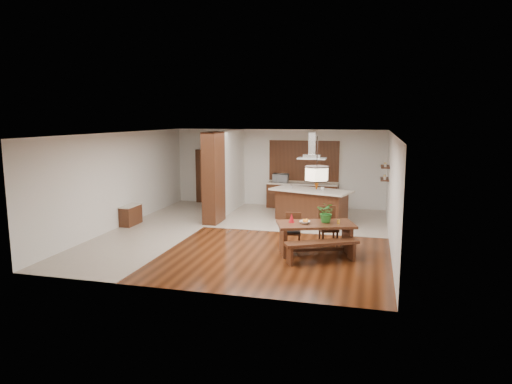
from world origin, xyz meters
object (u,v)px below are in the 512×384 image
(fruit_bowl, at_px, (305,222))
(island_cup, at_px, (323,189))
(foliage_plant, at_px, (327,212))
(microwave, at_px, (281,178))
(dining_table, at_px, (316,231))
(hallway_console, at_px, (131,215))
(kitchen_island, at_px, (311,205))
(dining_chair_left, at_px, (293,231))
(dining_bench, at_px, (321,252))
(range_hood, at_px, (312,145))
(dining_chair_right, at_px, (328,227))
(pendant_lantern, at_px, (317,164))

(fruit_bowl, height_order, island_cup, island_cup)
(foliage_plant, distance_m, microwave, 5.89)
(dining_table, xyz_separation_m, foliage_plant, (0.25, 0.13, 0.46))
(hallway_console, distance_m, foliage_plant, 6.45)
(dining_table, relative_size, kitchen_island, 0.75)
(dining_table, xyz_separation_m, dining_chair_left, (-0.63, 0.38, -0.12))
(kitchen_island, distance_m, island_cup, 0.68)
(foliage_plant, xyz_separation_m, microwave, (-2.25, 5.44, 0.08))
(dining_bench, relative_size, foliage_plant, 3.47)
(dining_bench, bearing_deg, fruit_bowl, 132.56)
(fruit_bowl, relative_size, kitchen_island, 0.09)
(kitchen_island, xyz_separation_m, range_hood, (0.00, 0.00, 1.93))
(range_hood, bearing_deg, dining_bench, -79.22)
(foliage_plant, distance_m, range_hood, 3.80)
(dining_table, relative_size, dining_bench, 1.17)
(dining_bench, bearing_deg, foliage_plant, 87.54)
(dining_chair_right, bearing_deg, range_hood, 86.85)
(hallway_console, bearing_deg, range_hood, 19.77)
(fruit_bowl, distance_m, range_hood, 4.04)
(dining_chair_left, bearing_deg, fruit_bowl, -63.44)
(pendant_lantern, bearing_deg, fruit_bowl, -155.54)
(dining_chair_left, bearing_deg, pendant_lantern, -41.45)
(pendant_lantern, xyz_separation_m, microwave, (-2.00, 5.58, -1.14))
(dining_table, xyz_separation_m, dining_bench, (0.22, -0.63, -0.32))
(dining_bench, bearing_deg, pendant_lantern, 109.11)
(island_cup, height_order, microwave, microwave)
(hallway_console, xyz_separation_m, island_cup, (5.78, 1.84, 0.78))
(range_hood, bearing_deg, dining_table, -80.77)
(fruit_bowl, bearing_deg, dining_bench, -47.44)
(dining_table, distance_m, dining_chair_right, 0.74)
(dining_table, relative_size, pendant_lantern, 1.57)
(pendant_lantern, bearing_deg, island_cup, 93.49)
(microwave, bearing_deg, pendant_lantern, -73.62)
(pendant_lantern, height_order, fruit_bowl, pendant_lantern)
(hallway_console, bearing_deg, dining_chair_left, -12.85)
(foliage_plant, relative_size, kitchen_island, 0.18)
(dining_bench, relative_size, range_hood, 1.95)
(range_hood, bearing_deg, hallway_console, -160.23)
(microwave, bearing_deg, foliage_plant, -70.88)
(dining_chair_left, distance_m, pendant_lantern, 1.94)
(dining_table, height_order, microwave, microwave)
(dining_bench, distance_m, dining_chair_right, 1.35)
(pendant_lantern, bearing_deg, hallway_console, 164.97)
(dining_chair_right, xyz_separation_m, foliage_plant, (-0.00, -0.56, 0.50))
(dining_bench, distance_m, pendant_lantern, 2.11)
(dining_chair_right, xyz_separation_m, microwave, (-2.25, 4.89, 0.58))
(dining_table, bearing_deg, fruit_bowl, -155.54)
(hallway_console, relative_size, dining_chair_right, 0.84)
(pendant_lantern, distance_m, island_cup, 3.64)
(hallway_console, bearing_deg, dining_table, -15.03)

